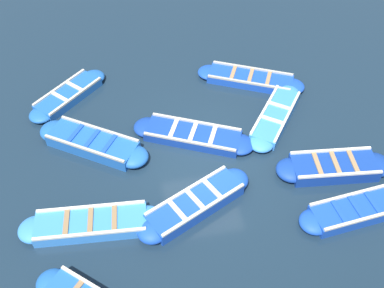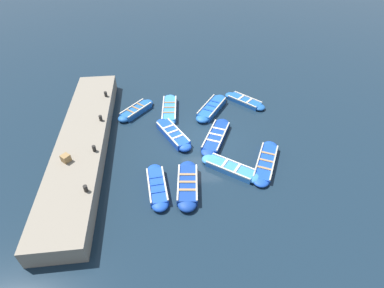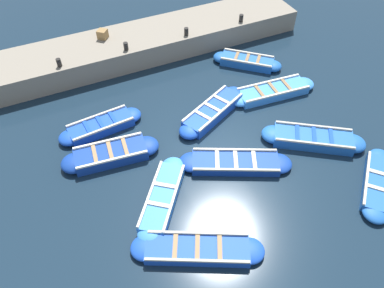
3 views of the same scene
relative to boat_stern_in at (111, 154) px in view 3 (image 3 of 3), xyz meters
name	(u,v)px [view 3 (image 3 of 3)]	position (x,y,z in m)	size (l,w,h in m)	color
ground_plane	(220,150)	(-1.30, -3.75, -0.21)	(120.00, 120.00, 0.00)	#162838
boat_stern_in	(111,154)	(0.00, 0.00, 0.00)	(1.34, 3.61, 0.47)	navy
boat_mid_row	(235,163)	(-2.19, -3.89, -0.05)	(2.58, 4.00, 0.36)	navy
boat_outer_right	(197,249)	(-4.62, -1.24, -0.06)	(2.55, 3.93, 0.35)	#1947B7
boat_bow_out	(247,61)	(2.91, -7.38, -0.02)	(2.72, 2.91, 0.44)	#1E59AD
boat_near_quay	(163,198)	(-2.51, -0.99, -0.04)	(3.30, 2.79, 0.39)	#3884E0
boat_tucked	(313,139)	(-2.43, -7.07, 0.00)	(2.91, 3.68, 0.46)	#1E59AD
boat_broadside	(378,184)	(-5.02, -7.80, -0.06)	(2.87, 3.00, 0.36)	#1E59AD
boat_inner_gap	(213,111)	(0.50, -4.36, 0.00)	(2.36, 3.71, 0.46)	#1947B7
boat_far_corner	(101,126)	(1.59, -0.07, -0.02)	(1.14, 3.38, 0.42)	#1947B7
boat_outer_left	(273,91)	(0.57, -7.26, -0.03)	(1.22, 3.98, 0.41)	#3884E0
quay_wall	(150,41)	(5.88, -3.75, 0.31)	(2.65, 14.91, 1.03)	gray
bollard_north	(241,18)	(4.91, -8.11, 1.00)	(0.20, 0.20, 0.35)	black
bollard_mid_north	(186,32)	(4.91, -5.21, 1.00)	(0.20, 0.20, 0.35)	black
bollard_mid_south	(126,46)	(4.91, -2.30, 1.00)	(0.20, 0.20, 0.35)	black
bollard_south	(59,63)	(4.91, 0.61, 1.00)	(0.20, 0.20, 0.35)	black
wooden_crate	(103,34)	(6.27, -1.64, 1.03)	(0.40, 0.40, 0.40)	olive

